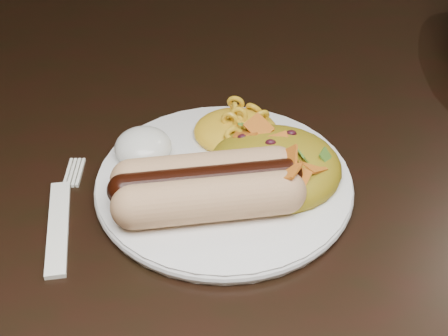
{
  "coord_description": "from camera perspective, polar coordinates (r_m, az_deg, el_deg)",
  "views": [
    {
      "loc": [
        -0.05,
        -0.44,
        1.09
      ],
      "look_at": [
        -0.05,
        -0.06,
        0.77
      ],
      "focal_mm": 50.0,
      "sensor_mm": 36.0,
      "label": 1
    }
  ],
  "objects": [
    {
      "name": "table",
      "position": [
        0.62,
        4.38,
        -4.66
      ],
      "size": [
        1.6,
        0.9,
        0.75
      ],
      "color": "black",
      "rests_on": "floor"
    },
    {
      "name": "plate",
      "position": [
        0.51,
        0.0,
        -1.34
      ],
      "size": [
        0.24,
        0.24,
        0.01
      ],
      "primitive_type": "cylinder",
      "rotation": [
        0.0,
        0.0,
        -0.17
      ],
      "color": "white",
      "rests_on": "table"
    },
    {
      "name": "hotdog",
      "position": [
        0.47,
        -1.56,
        -1.6
      ],
      "size": [
        0.13,
        0.08,
        0.03
      ],
      "rotation": [
        0.0,
        0.0,
        0.14
      ],
      "color": "tan",
      "rests_on": "plate"
    },
    {
      "name": "mac_and_cheese",
      "position": [
        0.54,
        1.1,
        4.26
      ],
      "size": [
        0.09,
        0.09,
        0.03
      ],
      "primitive_type": "ellipsoid",
      "rotation": [
        0.0,
        0.0,
        -0.34
      ],
      "color": "yellow",
      "rests_on": "plate"
    },
    {
      "name": "sour_cream",
      "position": [
        0.52,
        -7.46,
        2.46
      ],
      "size": [
        0.06,
        0.06,
        0.03
      ],
      "primitive_type": "ellipsoid",
      "rotation": [
        0.0,
        0.0,
        0.28
      ],
      "color": "white",
      "rests_on": "plate"
    },
    {
      "name": "taco_salad",
      "position": [
        0.5,
        4.71,
        1.1
      ],
      "size": [
        0.11,
        0.1,
        0.05
      ],
      "rotation": [
        0.0,
        0.0,
        0.05
      ],
      "color": "#BF760A",
      "rests_on": "plate"
    },
    {
      "name": "fork",
      "position": [
        0.49,
        -14.91,
        -5.23
      ],
      "size": [
        0.04,
        0.14,
        0.0
      ],
      "primitive_type": "cube",
      "rotation": [
        0.0,
        0.0,
        0.16
      ],
      "color": "white",
      "rests_on": "table"
    }
  ]
}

